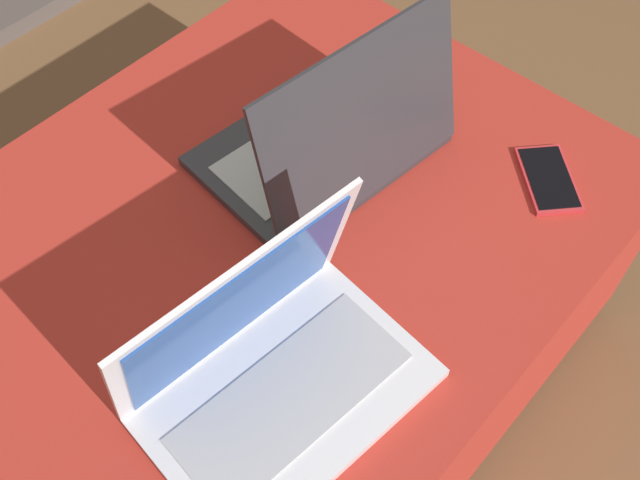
% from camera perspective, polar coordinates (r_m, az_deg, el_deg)
% --- Properties ---
extents(ground_plane, '(14.00, 14.00, 0.00)m').
position_cam_1_polar(ground_plane, '(1.48, -2.83, -8.65)').
color(ground_plane, brown).
extents(ottoman, '(1.02, 0.84, 0.44)m').
position_cam_1_polar(ottoman, '(1.29, -3.23, -4.17)').
color(ottoman, maroon).
rests_on(ottoman, ground_plane).
extents(laptop_near, '(0.37, 0.26, 0.24)m').
position_cam_1_polar(laptop_near, '(0.93, -3.75, -9.54)').
color(laptop_near, silver).
rests_on(laptop_near, ottoman).
extents(laptop_far, '(0.38, 0.29, 0.26)m').
position_cam_1_polar(laptop_far, '(1.14, 0.89, 7.63)').
color(laptop_far, '#333338').
rests_on(laptop_far, ottoman).
extents(cell_phone, '(0.14, 0.15, 0.01)m').
position_cam_1_polar(cell_phone, '(1.20, 17.01, 4.47)').
color(cell_phone, red).
rests_on(cell_phone, ottoman).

